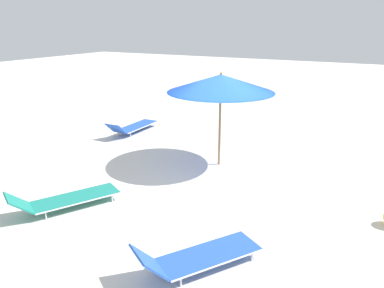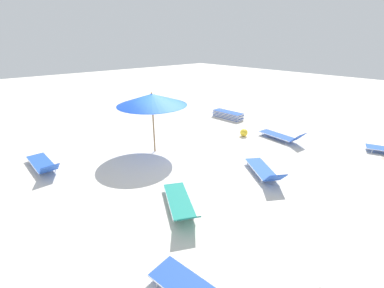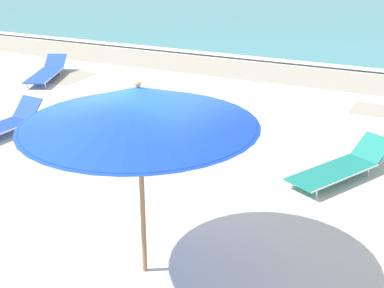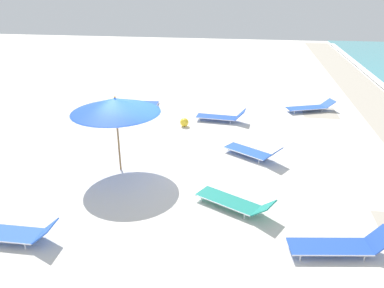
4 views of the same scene
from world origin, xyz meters
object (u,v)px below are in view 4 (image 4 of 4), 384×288
object	(u,v)px
sun_lounger_under_umbrella	(253,152)
sun_lounger_near_water_left	(311,107)
sun_lounger_mid_beach_solo	(11,233)
sun_lounger_near_water_right	(221,116)
sun_lounger_beside_umbrella	(339,245)
beach_ball	(184,122)
beach_umbrella	(115,105)
sun_lounger_mid_beach_pair_a	(235,202)
lounger_stack	(139,107)

from	to	relation	value
sun_lounger_under_umbrella	sun_lounger_near_water_left	bearing A→B (deg)	-172.79
sun_lounger_mid_beach_solo	sun_lounger_near_water_right	bearing A→B (deg)	154.20
sun_lounger_beside_umbrella	beach_ball	size ratio (longest dim) A/B	6.21
beach_umbrella	sun_lounger_mid_beach_pair_a	world-z (taller)	beach_umbrella
beach_ball	sun_lounger_under_umbrella	bearing A→B (deg)	47.47
beach_umbrella	lounger_stack	world-z (taller)	beach_umbrella
sun_lounger_beside_umbrella	sun_lounger_mid_beach_solo	bearing A→B (deg)	-93.23
sun_lounger_near_water_left	beach_umbrella	bearing A→B (deg)	-65.22
lounger_stack	sun_lounger_near_water_left	bearing A→B (deg)	94.97
sun_lounger_under_umbrella	sun_lounger_beside_umbrella	world-z (taller)	sun_lounger_beside_umbrella
lounger_stack	sun_lounger_mid_beach_pair_a	distance (m)	9.01
sun_lounger_near_water_left	beach_ball	world-z (taller)	sun_lounger_near_water_left
beach_umbrella	sun_lounger_mid_beach_solo	world-z (taller)	beach_umbrella
sun_lounger_under_umbrella	beach_ball	xyz separation A→B (m)	(-2.62, -2.85, -0.04)
sun_lounger_near_water_left	sun_lounger_near_water_right	xyz separation A→B (m)	(2.03, -4.01, 0.01)
beach_umbrella	sun_lounger_near_water_left	world-z (taller)	beach_umbrella
sun_lounger_under_umbrella	sun_lounger_mid_beach_pair_a	bearing A→B (deg)	24.87
sun_lounger_near_water_left	sun_lounger_mid_beach_solo	xyz separation A→B (m)	(10.93, -8.18, 0.01)
lounger_stack	sun_lounger_near_water_right	bearing A→B (deg)	74.48
beach_umbrella	beach_ball	size ratio (longest dim) A/B	7.56
beach_umbrella	beach_ball	distance (m)	4.82
lounger_stack	sun_lounger_beside_umbrella	distance (m)	11.57
sun_lounger_mid_beach_pair_a	sun_lounger_mid_beach_solo	bearing A→B (deg)	-39.26
sun_lounger_mid_beach_pair_a	beach_umbrella	bearing A→B (deg)	-86.66
sun_lounger_mid_beach_solo	sun_lounger_mid_beach_pair_a	bearing A→B (deg)	112.06
lounger_stack	sun_lounger_mid_beach_solo	world-z (taller)	sun_lounger_mid_beach_solo
beach_umbrella	sun_lounger_beside_umbrella	size ratio (longest dim) A/B	1.22
sun_lounger_under_umbrella	sun_lounger_beside_umbrella	distance (m)	5.09
sun_lounger_near_water_left	lounger_stack	bearing A→B (deg)	-102.58
sun_lounger_mid_beach_solo	sun_lounger_mid_beach_pair_a	distance (m)	5.52
sun_lounger_mid_beach_pair_a	beach_ball	distance (m)	6.37
sun_lounger_beside_umbrella	sun_lounger_mid_beach_pair_a	bearing A→B (deg)	-129.53
beach_umbrella	sun_lounger_near_water_right	xyz separation A→B (m)	(-5.04, 2.83, -1.94)
sun_lounger_under_umbrella	sun_lounger_mid_beach_pair_a	distance (m)	3.31
lounger_stack	sun_lounger_mid_beach_pair_a	size ratio (longest dim) A/B	0.88
lounger_stack	sun_lounger_under_umbrella	xyz separation A→B (m)	(4.31, 5.31, 0.01)
lounger_stack	beach_ball	distance (m)	2.99
sun_lounger_beside_umbrella	beach_ball	bearing A→B (deg)	-155.48
sun_lounger_under_umbrella	sun_lounger_near_water_right	world-z (taller)	sun_lounger_near_water_right
sun_lounger_under_umbrella	sun_lounger_mid_beach_solo	world-z (taller)	sun_lounger_under_umbrella
lounger_stack	beach_ball	world-z (taller)	lounger_stack
sun_lounger_mid_beach_solo	beach_ball	xyz separation A→B (m)	(-8.04, 2.69, -0.03)
sun_lounger_beside_umbrella	sun_lounger_mid_beach_pair_a	size ratio (longest dim) A/B	1.02
sun_lounger_near_water_left	sun_lounger_mid_beach_pair_a	world-z (taller)	sun_lounger_mid_beach_pair_a
sun_lounger_under_umbrella	beach_ball	bearing A→B (deg)	-99.79
sun_lounger_near_water_right	sun_lounger_mid_beach_pair_a	distance (m)	6.82
sun_lounger_under_umbrella	sun_lounger_mid_beach_pair_a	size ratio (longest dim) A/B	0.93
sun_lounger_mid_beach_pair_a	sun_lounger_beside_umbrella	bearing A→B (deg)	87.10
sun_lounger_near_water_right	sun_lounger_near_water_left	bearing A→B (deg)	121.92
sun_lounger_under_umbrella	beach_ball	distance (m)	3.87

